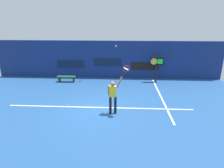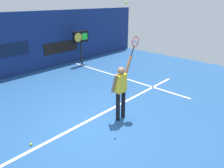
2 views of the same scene
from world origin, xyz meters
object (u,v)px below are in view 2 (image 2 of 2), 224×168
(tennis_player, at_px, (121,89))
(tennis_ball, at_px, (126,3))
(scoreboard_clock, at_px, (81,38))
(spare_ball, at_px, (31,144))
(tennis_racket, at_px, (135,43))

(tennis_player, height_order, tennis_ball, tennis_ball)
(tennis_ball, distance_m, scoreboard_clock, 6.53)
(scoreboard_clock, distance_m, spare_ball, 7.45)
(tennis_racket, relative_size, tennis_ball, 9.10)
(tennis_racket, relative_size, scoreboard_clock, 0.33)
(spare_ball, bearing_deg, tennis_racket, -14.48)
(tennis_player, height_order, scoreboard_clock, tennis_player)
(tennis_racket, bearing_deg, tennis_ball, -178.82)
(tennis_racket, height_order, scoreboard_clock, tennis_racket)
(tennis_racket, bearing_deg, spare_ball, 165.52)
(scoreboard_clock, bearing_deg, spare_ball, -139.80)
(tennis_ball, height_order, spare_ball, tennis_ball)
(tennis_racket, xyz_separation_m, tennis_ball, (-0.48, -0.01, 1.09))
(tennis_racket, bearing_deg, tennis_player, 179.60)
(tennis_racket, height_order, tennis_ball, tennis_ball)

